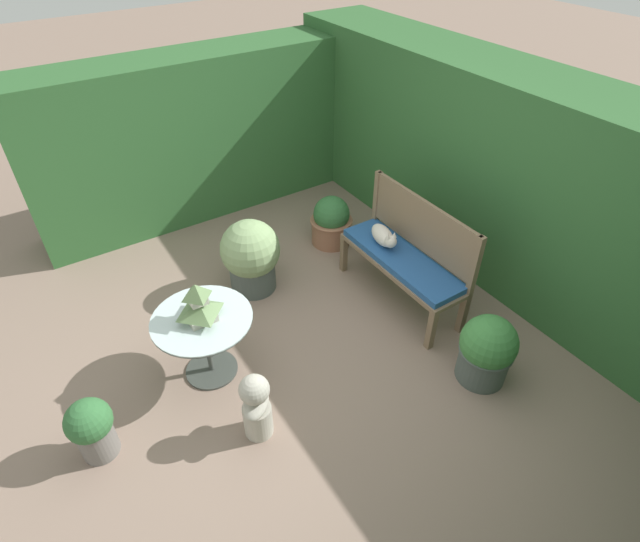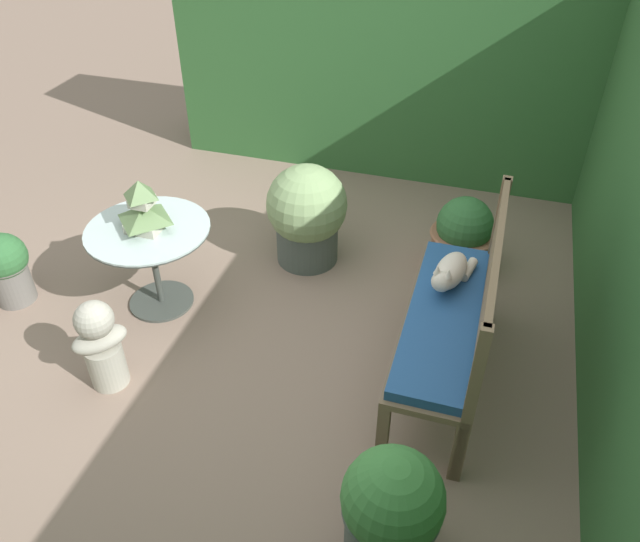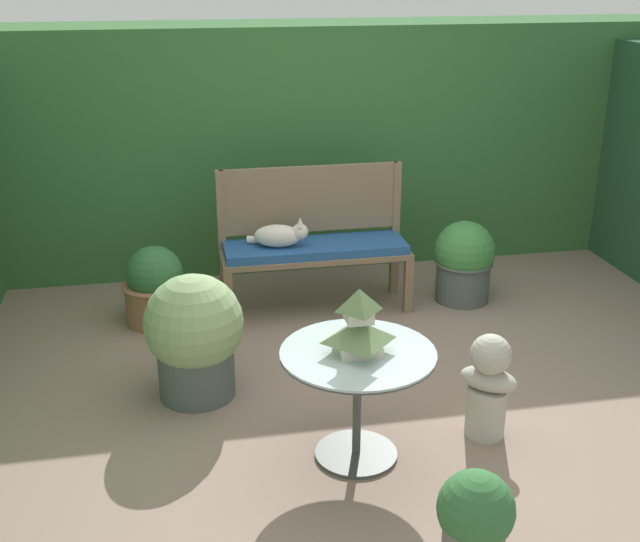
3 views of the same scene
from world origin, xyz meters
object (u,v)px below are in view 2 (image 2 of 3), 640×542
patio_table (151,245)px  pagoda_birdhouse (143,209)px  garden_bust (101,344)px  potted_plant_table_far (307,214)px  potted_plant_hedge_corner (463,236)px  cat (450,272)px  potted_plant_table_near (392,509)px  potted_plant_bench_left (6,266)px  garden_bench (444,323)px

patio_table → pagoda_birdhouse: 0.27m
pagoda_birdhouse → garden_bust: bearing=5.0°
potted_plant_table_far → potted_plant_hedge_corner: potted_plant_table_far is taller
cat → potted_plant_table_far: size_ratio=0.57×
pagoda_birdhouse → potted_plant_table_near: size_ratio=0.55×
pagoda_birdhouse → potted_plant_table_far: bearing=134.5°
patio_table → potted_plant_bench_left: (0.26, -0.98, -0.20)m
potted_plant_hedge_corner → potted_plant_bench_left: size_ratio=1.09×
patio_table → pagoda_birdhouse: (0.00, -0.00, 0.27)m
cat → potted_plant_table_near: bearing=10.7°
garden_bench → potted_plant_bench_left: 2.90m
patio_table → potted_plant_table_near: bearing=55.6°
potted_plant_table_near → potted_plant_bench_left: 3.02m
patio_table → potted_plant_table_near: size_ratio=1.27×
garden_bench → garden_bust: bearing=-72.0°
garden_bust → potted_plant_table_near: (0.53, 1.80, 0.00)m
garden_bench → patio_table: 1.92m
cat → pagoda_birdhouse: size_ratio=1.26×
potted_plant_hedge_corner → garden_bench: bearing=0.4°
cat → potted_plant_table_near: size_ratio=0.69×
patio_table → potted_plant_table_near: 2.26m
potted_plant_table_far → potted_plant_bench_left: 2.07m
garden_bust → potted_plant_table_near: size_ratio=0.96×
patio_table → pagoda_birdhouse: size_ratio=2.32×
garden_bench → pagoda_birdhouse: 1.95m
pagoda_birdhouse → potted_plant_bench_left: pagoda_birdhouse is taller
cat → pagoda_birdhouse: 1.91m
garden_bench → potted_plant_table_near: 1.14m
patio_table → potted_plant_table_far: size_ratio=1.04×
garden_bust → potted_plant_table_far: bearing=-165.2°
cat → potted_plant_table_far: potted_plant_table_far is taller
garden_bust → pagoda_birdhouse: bearing=-134.4°
garden_bust → potted_plant_table_far: size_ratio=0.79×
cat → potted_plant_bench_left: size_ratio=0.82×
garden_bench → potted_plant_table_far: bearing=-129.9°
patio_table → garden_bust: bearing=5.0°
garden_bench → potted_plant_table_far: size_ratio=1.81×
patio_table → potted_plant_hedge_corner: bearing=118.1°
cat → potted_plant_hedge_corner: (-0.90, 0.01, -0.34)m
cat → garden_bust: size_ratio=0.72×
potted_plant_table_far → potted_plant_hedge_corner: (-0.23, 1.10, -0.12)m
potted_plant_table_near → patio_table: bearing=-124.4°
garden_bust → potted_plant_bench_left: bearing=-74.1°
cat → potted_plant_hedge_corner: 0.96m
potted_plant_hedge_corner → pagoda_birdhouse: bearing=-61.9°
potted_plant_hedge_corner → garden_bust: bearing=-46.3°
potted_plant_bench_left → potted_plant_table_far: bearing=120.6°
potted_plant_table_far → potted_plant_bench_left: (1.05, -1.78, -0.11)m
cat → patio_table: size_ratio=0.54×
patio_table → potted_plant_bench_left: 1.03m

